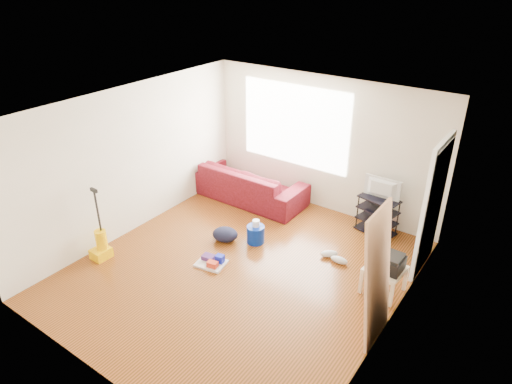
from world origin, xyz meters
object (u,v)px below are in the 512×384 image
Objects in this scene: tv_stand at (377,215)px; bucket at (256,242)px; side_table at (385,271)px; backpack at (225,240)px; cleaning_tray at (212,262)px; sofa at (248,198)px; vacuum at (101,245)px.

tv_stand reaches higher than bucket.
side_table reaches higher than backpack.
tv_stand reaches higher than backpack.
bucket is at bearing 78.56° from cleaning_tray.
side_table is 1.25× the size of backpack.
side_table is 2.58m from cleaning_tray.
sofa reaches higher than cleaning_tray.
backpack is (-0.44, -0.26, 0.00)m from bucket.
vacuum is (-1.30, -1.50, 0.22)m from backpack.
side_table is at bearing 20.76° from cleaning_tray.
bucket is at bearing 10.57° from backpack.
side_table is 4.33m from vacuum.
sofa is 2.58m from tv_stand.
bucket is 0.60× the size of cleaning_tray.
sofa is at bearing 78.21° from vacuum.
tv_stand is 1.61m from side_table.
tv_stand is at bearing 115.48° from side_table.
bucket is 2.48m from vacuum.
side_table is at bearing -52.30° from tv_stand.
tv_stand reaches higher than side_table.
tv_stand is 2.93m from cleaning_tray.
side_table is 1.09× the size of cleaning_tray.
tv_stand is 4.58m from vacuum.
sofa is 2.26m from cleaning_tray.
backpack is at bearing 111.83° from cleaning_tray.
sofa is at bearing 159.89° from side_table.
vacuum reaches higher than tv_stand.
vacuum is at bearing -155.97° from side_table.
cleaning_tray reaches higher than bucket.
sofa is 1.56m from backpack.
sofa is at bearing -161.72° from tv_stand.
bucket is at bearing -179.97° from side_table.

